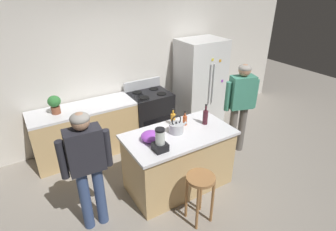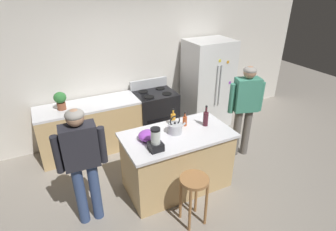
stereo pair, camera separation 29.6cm
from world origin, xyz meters
The scene contains 16 objects.
ground_plane centered at (0.00, 0.00, 0.00)m, with size 14.00×14.00×0.00m, color gray.
back_wall centered at (0.00, 1.95, 1.35)m, with size 8.00×0.10×2.70m, color silver.
kitchen_island centered at (0.00, 0.00, 0.46)m, with size 1.54×0.84×0.91m.
back_counter_run centered at (-0.80, 1.55, 0.46)m, with size 2.00×0.64×0.91m.
refrigerator centered at (1.50, 1.50, 0.90)m, with size 0.90×0.73×1.79m.
stove_range centered at (0.33, 1.52, 0.47)m, with size 0.76×0.65×1.09m.
person_by_island_left centered at (-1.31, -0.07, 0.97)m, with size 0.59×0.24×1.60m.
person_by_sink_right centered at (1.41, 0.24, 0.99)m, with size 0.59×0.33×1.63m.
bar_stool centered at (-0.14, -0.70, 0.54)m, with size 0.36×0.36×0.70m.
potted_plant centered at (-1.33, 1.55, 1.08)m, with size 0.20×0.20×0.30m.
blender_appliance centered at (-0.43, -0.22, 1.04)m, with size 0.17×0.17×0.31m.
bottle_cooking_sauce centered at (0.21, 0.17, 0.99)m, with size 0.06×0.06×0.22m.
bottle_wine centered at (0.48, 0.03, 1.03)m, with size 0.08×0.08×0.32m.
bottle_soda centered at (0.07, 0.27, 1.00)m, with size 0.07×0.07×0.26m.
mixing_bowl centered at (-0.42, 0.05, 0.97)m, with size 0.27×0.27×0.12m, color purple.
tea_kettle centered at (-0.02, 0.05, 0.99)m, with size 0.28×0.20×0.27m.
Camera 1 is at (-1.82, -2.70, 2.85)m, focal length 28.97 mm.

